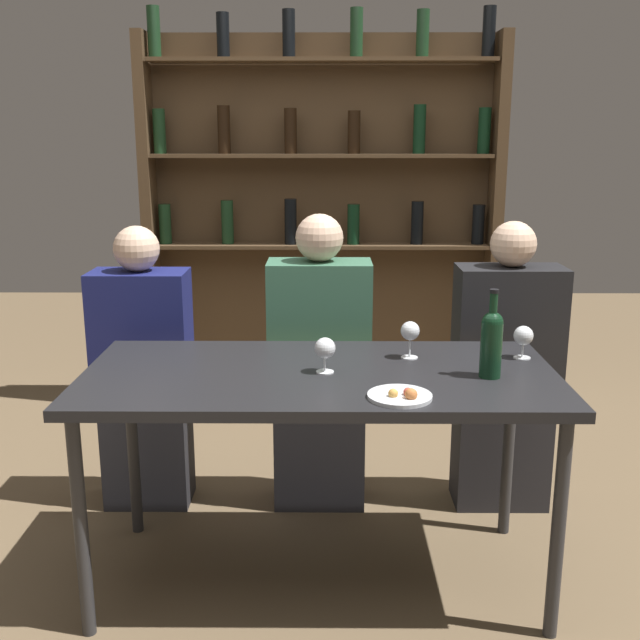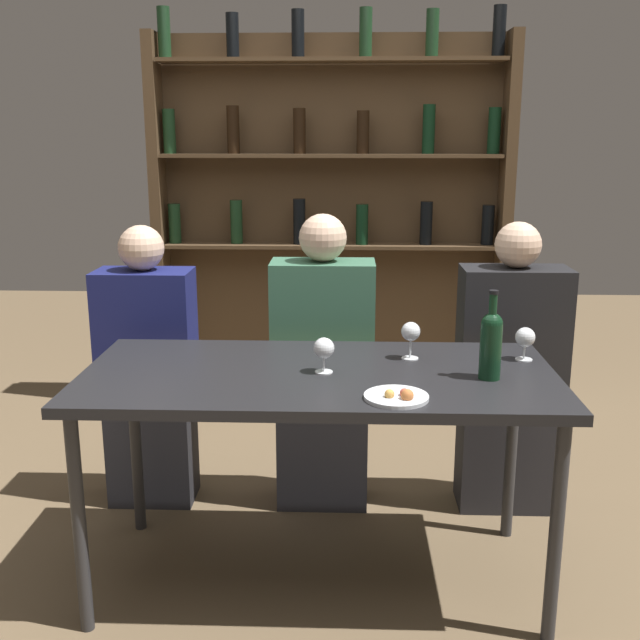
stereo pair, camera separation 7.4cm
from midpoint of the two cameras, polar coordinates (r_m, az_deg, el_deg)
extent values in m
plane|color=brown|center=(2.86, -0.79, -18.95)|extent=(10.00, 10.00, 0.00)
cube|color=black|center=(2.53, -0.85, -4.32)|extent=(1.59, 0.76, 0.04)
cylinder|color=#2D2D30|center=(2.52, -18.58, -14.81)|extent=(0.04, 0.04, 0.74)
cylinder|color=#2D2D30|center=(2.49, 16.86, -15.06)|extent=(0.04, 0.04, 0.74)
cylinder|color=#2D2D30|center=(3.07, -14.75, -9.18)|extent=(0.04, 0.04, 0.74)
cylinder|color=#2D2D30|center=(3.05, 13.50, -9.30)|extent=(0.04, 0.04, 0.74)
cube|color=#4C3823|center=(4.30, -0.34, 7.11)|extent=(1.92, 0.02, 2.09)
cube|color=#4C3823|center=(4.31, -13.30, 6.77)|extent=(0.06, 0.18, 2.09)
cube|color=#4C3823|center=(4.29, 12.67, 6.77)|extent=(0.06, 0.18, 2.09)
cube|color=#4C3823|center=(4.21, -0.35, 5.68)|extent=(1.84, 0.18, 0.02)
cylinder|color=#19381E|center=(4.30, -12.20, 7.17)|extent=(0.07, 0.07, 0.22)
cylinder|color=#19381E|center=(4.24, -7.57, 7.41)|extent=(0.07, 0.07, 0.24)
cylinder|color=black|center=(4.19, -2.76, 7.50)|extent=(0.07, 0.07, 0.25)
cylinder|color=black|center=(4.18, 2.05, 7.30)|extent=(0.07, 0.07, 0.22)
cylinder|color=black|center=(4.21, 6.91, 7.36)|extent=(0.07, 0.07, 0.24)
cylinder|color=black|center=(4.28, 11.47, 7.15)|extent=(0.07, 0.07, 0.22)
cube|color=#4C3823|center=(4.16, -0.36, 12.42)|extent=(1.84, 0.18, 0.02)
cylinder|color=#19381E|center=(4.26, -12.64, 13.85)|extent=(0.07, 0.07, 0.24)
cylinder|color=black|center=(4.19, -7.84, 14.17)|extent=(0.07, 0.07, 0.25)
cylinder|color=black|center=(4.16, -2.78, 14.19)|extent=(0.07, 0.07, 0.24)
cylinder|color=black|center=(4.16, 2.09, 14.10)|extent=(0.07, 0.07, 0.23)
cylinder|color=black|center=(4.19, 7.07, 14.23)|extent=(0.07, 0.07, 0.26)
cylinder|color=black|center=(4.24, 11.91, 13.93)|extent=(0.07, 0.07, 0.24)
cube|color=#4C3823|center=(4.18, -0.37, 19.19)|extent=(1.84, 0.18, 0.02)
cylinder|color=#19381E|center=(4.29, -13.06, 20.59)|extent=(0.07, 0.07, 0.26)
cylinder|color=black|center=(4.23, -7.93, 20.69)|extent=(0.07, 0.07, 0.23)
cylinder|color=black|center=(4.19, -2.93, 20.95)|extent=(0.07, 0.07, 0.24)
cylinder|color=#19381E|center=(4.20, 2.26, 21.01)|extent=(0.07, 0.07, 0.25)
cylinder|color=#19381E|center=(4.23, 7.30, 20.81)|extent=(0.07, 0.07, 0.24)
cylinder|color=black|center=(4.28, 12.23, 20.65)|extent=(0.07, 0.07, 0.26)
cylinder|color=black|center=(2.50, 12.07, -2.25)|extent=(0.07, 0.07, 0.18)
sphere|color=black|center=(2.47, 12.18, -0.19)|extent=(0.07, 0.07, 0.07)
cylinder|color=black|center=(2.46, 12.24, 0.91)|extent=(0.03, 0.03, 0.10)
cylinder|color=black|center=(2.45, 12.31, 2.16)|extent=(0.03, 0.03, 0.01)
cylinder|color=silver|center=(2.69, 6.05, -2.86)|extent=(0.06, 0.06, 0.00)
cylinder|color=silver|center=(2.68, 6.07, -2.02)|extent=(0.01, 0.01, 0.08)
sphere|color=silver|center=(2.66, 6.10, -0.82)|extent=(0.07, 0.07, 0.07)
cylinder|color=silver|center=(2.76, 14.40, -2.80)|extent=(0.06, 0.06, 0.00)
cylinder|color=silver|center=(2.75, 14.44, -2.15)|extent=(0.01, 0.01, 0.06)
sphere|color=silver|center=(2.73, 14.50, -1.16)|extent=(0.07, 0.07, 0.07)
cylinder|color=silver|center=(2.51, -0.46, -3.98)|extent=(0.06, 0.06, 0.00)
cylinder|color=silver|center=(2.50, -0.46, -3.26)|extent=(0.01, 0.01, 0.06)
sphere|color=silver|center=(2.49, -0.46, -2.15)|extent=(0.07, 0.07, 0.07)
cylinder|color=silver|center=(2.28, 5.17, -5.80)|extent=(0.20, 0.20, 0.01)
sphere|color=#B74C3D|center=(2.28, 5.79, -5.49)|extent=(0.03, 0.03, 0.03)
sphere|color=gold|center=(2.26, 4.66, -5.60)|extent=(0.03, 0.03, 0.03)
sphere|color=#C67038|center=(2.25, 6.03, -5.67)|extent=(0.04, 0.04, 0.04)
cube|color=#26262B|center=(3.36, -13.55, -9.76)|extent=(0.36, 0.22, 0.45)
cube|color=navy|center=(3.19, -14.07, -1.38)|extent=(0.39, 0.22, 0.57)
sphere|color=beige|center=(3.12, -14.47, 5.28)|extent=(0.19, 0.19, 0.19)
cube|color=#26262B|center=(3.27, -0.70, -10.07)|extent=(0.38, 0.22, 0.45)
cube|color=#38664C|center=(3.09, -0.73, -1.08)|extent=(0.42, 0.22, 0.61)
sphere|color=beige|center=(3.01, -0.75, 6.28)|extent=(0.19, 0.19, 0.19)
cube|color=#26262B|center=(3.34, 12.95, -9.86)|extent=(0.39, 0.22, 0.45)
cube|color=black|center=(3.17, 13.46, -1.26)|extent=(0.43, 0.22, 0.59)
sphere|color=beige|center=(3.10, 13.86, 5.64)|extent=(0.18, 0.18, 0.18)
camera|label=1|loc=(0.04, -90.81, -0.20)|focal=42.00mm
camera|label=2|loc=(0.04, 89.19, 0.20)|focal=42.00mm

